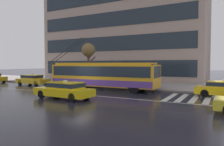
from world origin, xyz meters
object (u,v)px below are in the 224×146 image
object	(u,v)px
pedestrian_waiting_by_pole	(131,72)
street_tree_bare	(88,51)
taxi_queued_behind_bus	(33,79)
pedestrian_at_shelter	(140,72)
bus_shelter	(116,69)
pedestrian_walking_past	(154,73)
pedestrian_approaching_curb	(149,72)
trolleybus	(103,75)
taxi_oncoming_near	(65,89)

from	to	relation	value
pedestrian_waiting_by_pole	street_tree_bare	distance (m)	6.85
taxi_queued_behind_bus	pedestrian_at_shelter	size ratio (longest dim) A/B	2.16
pedestrian_waiting_by_pole	bus_shelter	bearing A→B (deg)	175.02
pedestrian_at_shelter	pedestrian_walking_past	world-z (taller)	pedestrian_at_shelter
taxi_queued_behind_bus	pedestrian_approaching_curb	bearing A→B (deg)	18.35
pedestrian_approaching_curb	pedestrian_at_shelter	bearing A→B (deg)	-99.97
pedestrian_at_shelter	street_tree_bare	xyz separation A→B (m)	(-7.83, 1.91, 2.53)
trolleybus	street_tree_bare	world-z (taller)	trolleybus
pedestrian_at_shelter	pedestrian_waiting_by_pole	bearing A→B (deg)	139.60
bus_shelter	street_tree_bare	xyz separation A→B (m)	(-4.22, 0.44, 2.23)
trolleybus	pedestrian_waiting_by_pole	bearing A→B (deg)	67.34
pedestrian_approaching_curb	trolleybus	bearing A→B (deg)	-127.52
trolleybus	taxi_oncoming_near	world-z (taller)	trolleybus
street_tree_bare	trolleybus	bearing A→B (deg)	-42.53
bus_shelter	pedestrian_approaching_curb	distance (m)	4.01
pedestrian_approaching_curb	street_tree_bare	world-z (taller)	street_tree_bare
bus_shelter	pedestrian_walking_past	bearing A→B (deg)	-19.24
pedestrian_approaching_curb	pedestrian_waiting_by_pole	world-z (taller)	pedestrian_approaching_curb
taxi_queued_behind_bus	bus_shelter	bearing A→B (deg)	22.45
pedestrian_walking_past	pedestrian_approaching_curb	bearing A→B (deg)	118.72
taxi_queued_behind_bus	pedestrian_waiting_by_pole	xyz separation A→B (m)	(11.69, 3.78, 1.03)
pedestrian_waiting_by_pole	trolleybus	bearing A→B (deg)	-112.66
trolleybus	pedestrian_walking_past	size ratio (longest dim) A/B	6.66
pedestrian_waiting_by_pole	street_tree_bare	size ratio (longest dim) A/B	0.37
bus_shelter	pedestrian_waiting_by_pole	world-z (taller)	bus_shelter
taxi_oncoming_near	taxi_queued_behind_bus	bearing A→B (deg)	149.33
bus_shelter	pedestrian_at_shelter	world-z (taller)	bus_shelter
taxi_oncoming_near	pedestrian_approaching_curb	distance (m)	11.16
trolleybus	street_tree_bare	distance (m)	7.03
bus_shelter	pedestrian_at_shelter	xyz separation A→B (m)	(3.61, -1.47, -0.30)
trolleybus	taxi_oncoming_near	distance (m)	6.26
street_tree_bare	pedestrian_at_shelter	bearing A→B (deg)	-13.69
pedestrian_at_shelter	trolleybus	bearing A→B (deg)	-141.32
trolleybus	pedestrian_approaching_curb	xyz separation A→B (m)	(3.42, 4.46, 0.22)
taxi_queued_behind_bus	street_tree_bare	world-z (taller)	street_tree_bare
bus_shelter	pedestrian_waiting_by_pole	xyz separation A→B (m)	(2.10, -0.18, -0.33)
taxi_oncoming_near	bus_shelter	xyz separation A→B (m)	(-0.80, 10.12, 1.35)
trolleybus	pedestrian_waiting_by_pole	xyz separation A→B (m)	(1.56, 3.74, 0.21)
trolleybus	taxi_oncoming_near	xyz separation A→B (m)	(0.27, -6.20, -0.81)
trolleybus	taxi_oncoming_near	size ratio (longest dim) A/B	2.64
taxi_queued_behind_bus	taxi_oncoming_near	bearing A→B (deg)	-30.67
bus_shelter	pedestrian_walking_past	world-z (taller)	bus_shelter
pedestrian_at_shelter	street_tree_bare	world-z (taller)	street_tree_bare
taxi_oncoming_near	bus_shelter	bearing A→B (deg)	94.53
pedestrian_approaching_curb	bus_shelter	bearing A→B (deg)	-172.37
taxi_oncoming_near	bus_shelter	world-z (taller)	bus_shelter
pedestrian_waiting_by_pole	taxi_oncoming_near	bearing A→B (deg)	-97.43
pedestrian_approaching_curb	street_tree_bare	xyz separation A→B (m)	(-8.18, -0.09, 2.55)
bus_shelter	pedestrian_approaching_curb	bearing A→B (deg)	7.63
pedestrian_approaching_curb	pedestrian_walking_past	distance (m)	2.70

